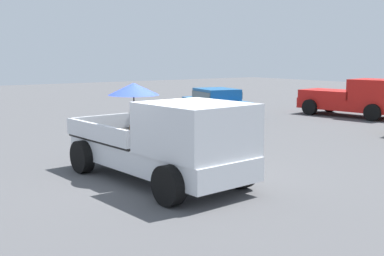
% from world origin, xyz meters
% --- Properties ---
extents(ground_plane, '(80.00, 80.00, 0.00)m').
position_xyz_m(ground_plane, '(0.00, 0.00, 0.00)').
color(ground_plane, '#4C4C4F').
extents(pickup_truck_main, '(5.18, 2.57, 2.23)m').
position_xyz_m(pickup_truck_main, '(0.47, 0.03, 0.97)').
color(pickup_truck_main, black).
rests_on(pickup_truck_main, ground).
extents(pickup_truck_red, '(5.01, 2.71, 1.80)m').
position_xyz_m(pickup_truck_red, '(-4.74, 13.91, 0.87)').
color(pickup_truck_red, black).
rests_on(pickup_truck_red, ground).
extents(parked_sedan_near, '(4.58, 2.68, 1.33)m').
position_xyz_m(parked_sedan_near, '(-8.59, 8.59, 0.74)').
color(parked_sedan_near, black).
rests_on(parked_sedan_near, ground).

